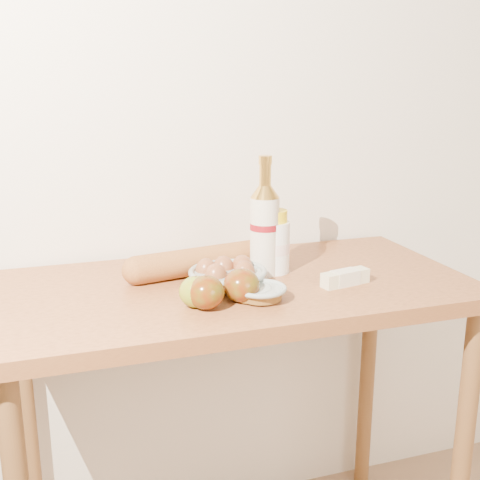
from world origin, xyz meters
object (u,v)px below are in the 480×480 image
object	(u,v)px
egg_bowl	(227,275)
baguette	(203,260)
table	(236,327)
cream_bottle	(274,243)
bourbon_bottle	(265,227)

from	to	relation	value
egg_bowl	baguette	bearing A→B (deg)	105.60
table	cream_bottle	world-z (taller)	cream_bottle
table	baguette	distance (m)	0.20
bourbon_bottle	egg_bowl	size ratio (longest dim) A/B	1.58
table	baguette	world-z (taller)	baguette
egg_bowl	baguette	size ratio (longest dim) A/B	0.44
table	cream_bottle	size ratio (longest dim) A/B	7.05
baguette	cream_bottle	bearing A→B (deg)	-23.02
egg_bowl	cream_bottle	bearing A→B (deg)	26.09
egg_bowl	table	bearing A→B (deg)	34.38
baguette	egg_bowl	bearing A→B (deg)	-84.53
table	baguette	xyz separation A→B (m)	(-0.06, 0.10, 0.16)
bourbon_bottle	egg_bowl	world-z (taller)	bourbon_bottle
cream_bottle	baguette	world-z (taller)	cream_bottle
table	bourbon_bottle	distance (m)	0.27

